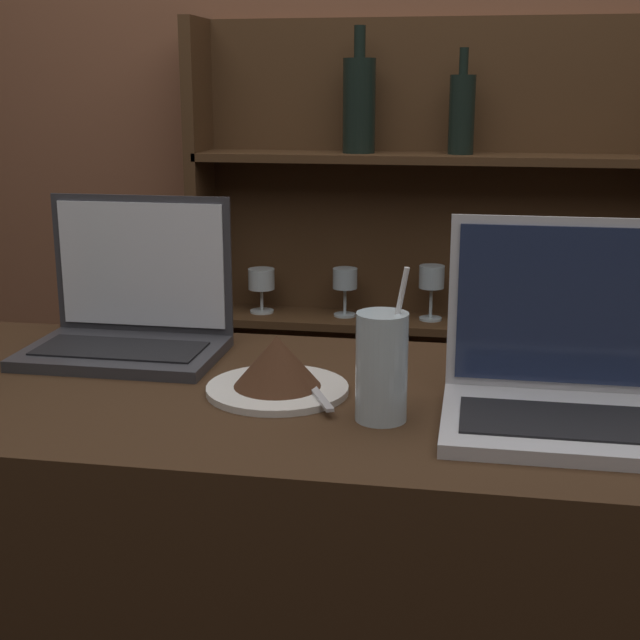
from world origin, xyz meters
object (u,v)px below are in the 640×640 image
cake_plate (277,369)px  water_glass (382,367)px  laptop_far (565,378)px  laptop_near (131,317)px

cake_plate → water_glass: water_glass is taller
cake_plate → water_glass: size_ratio=0.99×
laptop_far → cake_plate: (-0.39, 0.04, -0.02)m
laptop_near → laptop_far: laptop_far is taller
cake_plate → laptop_near: bearing=150.8°
cake_plate → water_glass: 0.18m
laptop_near → water_glass: 0.50m
laptop_near → cake_plate: size_ratio=1.52×
laptop_far → water_glass: 0.24m
water_glass → laptop_far: bearing=9.5°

